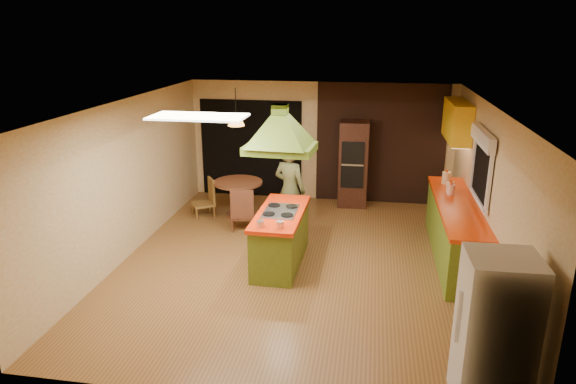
% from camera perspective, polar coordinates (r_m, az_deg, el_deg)
% --- Properties ---
extents(ground, '(6.50, 6.50, 0.00)m').
position_cam_1_polar(ground, '(8.23, 1.06, -7.77)').
color(ground, brown).
rests_on(ground, ground).
extents(room_walls, '(5.50, 6.50, 6.50)m').
position_cam_1_polar(room_walls, '(7.77, 1.12, 0.57)').
color(room_walls, beige).
rests_on(room_walls, ground).
extents(ceiling_plane, '(6.50, 6.50, 0.00)m').
position_cam_1_polar(ceiling_plane, '(7.50, 1.17, 9.74)').
color(ceiling_plane, silver).
rests_on(ceiling_plane, room_walls).
extents(brick_panel, '(2.64, 0.03, 2.50)m').
position_cam_1_polar(brick_panel, '(10.83, 10.22, 5.25)').
color(brick_panel, '#381E14').
rests_on(brick_panel, ground).
extents(nook_opening, '(2.20, 0.03, 2.10)m').
position_cam_1_polar(nook_opening, '(11.17, -4.12, 4.82)').
color(nook_opening, black).
rests_on(nook_opening, ground).
extents(right_counter, '(0.62, 3.05, 0.92)m').
position_cam_1_polar(right_counter, '(8.64, 18.03, -4.07)').
color(right_counter, olive).
rests_on(right_counter, ground).
extents(upper_cabinets, '(0.34, 1.40, 0.70)m').
position_cam_1_polar(upper_cabinets, '(9.80, 18.28, 7.51)').
color(upper_cabinets, yellow).
rests_on(upper_cabinets, room_walls).
extents(window_right, '(0.12, 1.35, 1.06)m').
position_cam_1_polar(window_right, '(8.11, 20.82, 3.96)').
color(window_right, black).
rests_on(window_right, room_walls).
extents(fluor_panel, '(1.20, 0.60, 0.03)m').
position_cam_1_polar(fluor_panel, '(6.60, -9.96, 8.24)').
color(fluor_panel, white).
rests_on(fluor_panel, ceiling_plane).
extents(kitchen_island, '(0.72, 1.72, 0.88)m').
position_cam_1_polar(kitchen_island, '(8.03, -0.82, -5.03)').
color(kitchen_island, '#61711C').
rests_on(kitchen_island, ground).
extents(range_hood, '(1.05, 0.79, 0.79)m').
position_cam_1_polar(range_hood, '(7.51, -0.89, 7.83)').
color(range_hood, '#59771D').
rests_on(range_hood, ceiling_plane).
extents(man, '(0.71, 0.60, 1.66)m').
position_cam_1_polar(man, '(9.02, 0.21, 0.23)').
color(man, '#4B4E29').
rests_on(man, ground).
extents(refrigerator, '(0.67, 0.63, 1.59)m').
position_cam_1_polar(refrigerator, '(5.40, 21.97, -14.37)').
color(refrigerator, silver).
rests_on(refrigerator, ground).
extents(wall_oven, '(0.61, 0.62, 1.76)m').
position_cam_1_polar(wall_oven, '(10.64, 7.24, 3.13)').
color(wall_oven, '#442116').
rests_on(wall_oven, ground).
extents(dining_table, '(0.94, 0.94, 0.71)m').
position_cam_1_polar(dining_table, '(10.06, -5.54, 0.04)').
color(dining_table, brown).
rests_on(dining_table, ground).
extents(chair_left, '(0.56, 0.56, 0.74)m').
position_cam_1_polar(chair_left, '(10.20, -9.46, -0.61)').
color(chair_left, brown).
rests_on(chair_left, ground).
extents(chair_near, '(0.52, 0.52, 0.80)m').
position_cam_1_polar(chair_near, '(9.43, -5.05, -1.79)').
color(chair_near, brown).
rests_on(chair_near, ground).
extents(pendant_lamp, '(0.41, 0.41, 0.20)m').
position_cam_1_polar(pendant_lamp, '(9.72, -5.78, 7.94)').
color(pendant_lamp, '#FF9E3F').
rests_on(pendant_lamp, ceiling_plane).
extents(canister_large, '(0.20, 0.20, 0.22)m').
position_cam_1_polar(canister_large, '(9.46, 17.18, 1.52)').
color(canister_large, '#F3E9C4').
rests_on(canister_large, right_counter).
extents(canister_medium, '(0.17, 0.17, 0.18)m').
position_cam_1_polar(canister_medium, '(8.98, 17.56, 0.50)').
color(canister_medium, '#FEEBCC').
rests_on(canister_medium, right_counter).
extents(canister_small, '(0.13, 0.13, 0.17)m').
position_cam_1_polar(canister_small, '(8.88, 17.65, 0.25)').
color(canister_small, '#F6DEC6').
rests_on(canister_small, right_counter).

